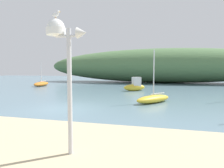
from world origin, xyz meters
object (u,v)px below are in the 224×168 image
(sailboat_mid_channel, at_px, (153,99))
(motorboat_east_reach, at_px, (135,86))
(sailboat_outer_mooring, at_px, (41,84))
(mast_structure, at_px, (61,44))
(seagull_on_radar, at_px, (56,14))

(sailboat_mid_channel, relative_size, motorboat_east_reach, 1.46)
(sailboat_mid_channel, bearing_deg, sailboat_outer_mooring, 147.53)
(mast_structure, relative_size, seagull_on_radar, 12.66)
(mast_structure, height_order, motorboat_east_reach, mast_structure)
(sailboat_outer_mooring, bearing_deg, mast_structure, -54.00)
(mast_structure, xyz_separation_m, sailboat_outer_mooring, (-14.92, 20.53, -2.77))
(mast_structure, relative_size, sailboat_mid_channel, 0.91)
(sailboat_mid_channel, height_order, sailboat_outer_mooring, sailboat_mid_channel)
(sailboat_outer_mooring, bearing_deg, motorboat_east_reach, -12.00)
(mast_structure, height_order, seagull_on_radar, seagull_on_radar)
(motorboat_east_reach, relative_size, sailboat_outer_mooring, 0.68)
(mast_structure, height_order, sailboat_outer_mooring, mast_structure)
(sailboat_mid_channel, bearing_deg, mast_structure, -101.55)
(mast_structure, bearing_deg, sailboat_outer_mooring, 126.00)
(seagull_on_radar, relative_size, motorboat_east_reach, 0.10)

